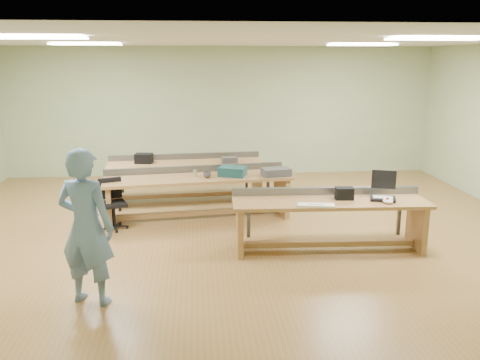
# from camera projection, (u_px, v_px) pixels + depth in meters

# --- Properties ---
(floor) EXTENTS (10.00, 10.00, 0.00)m
(floor) POSITION_uv_depth(u_px,v_px,m) (234.00, 227.00, 8.41)
(floor) COLOR #935F37
(floor) RESTS_ON ground
(ceiling) EXTENTS (10.00, 10.00, 0.00)m
(ceiling) POSITION_uv_depth(u_px,v_px,m) (233.00, 40.00, 7.71)
(ceiling) COLOR silver
(ceiling) RESTS_ON wall_back
(wall_back) EXTENTS (10.00, 0.04, 3.00)m
(wall_back) POSITION_uv_depth(u_px,v_px,m) (221.00, 112.00, 11.93)
(wall_back) COLOR #A5B98C
(wall_back) RESTS_ON floor
(wall_front) EXTENTS (10.00, 0.04, 3.00)m
(wall_front) POSITION_uv_depth(u_px,v_px,m) (268.00, 211.00, 4.18)
(wall_front) COLOR #A5B98C
(wall_front) RESTS_ON floor
(fluor_panels) EXTENTS (6.20, 3.50, 0.03)m
(fluor_panels) POSITION_uv_depth(u_px,v_px,m) (233.00, 42.00, 7.72)
(fluor_panels) COLOR white
(fluor_panels) RESTS_ON ceiling
(workbench_front) EXTENTS (2.82, 0.85, 0.86)m
(workbench_front) POSITION_uv_depth(u_px,v_px,m) (329.00, 213.00, 7.33)
(workbench_front) COLOR #AC7F48
(workbench_front) RESTS_ON floor
(workbench_mid) EXTENTS (3.28, 1.24, 0.86)m
(workbench_mid) POSITION_uv_depth(u_px,v_px,m) (198.00, 186.00, 8.80)
(workbench_mid) COLOR #AC7F48
(workbench_mid) RESTS_ON floor
(workbench_back) EXTENTS (3.07, 1.02, 0.86)m
(workbench_back) POSITION_uv_depth(u_px,v_px,m) (186.00, 172.00, 9.96)
(workbench_back) COLOR #AC7F48
(workbench_back) RESTS_ON floor
(person) EXTENTS (0.76, 0.63, 1.80)m
(person) POSITION_uv_depth(u_px,v_px,m) (86.00, 227.00, 5.63)
(person) COLOR slate
(person) RESTS_ON floor
(laptop_base) EXTENTS (0.42, 0.38, 0.04)m
(laptop_base) POSITION_uv_depth(u_px,v_px,m) (383.00, 199.00, 7.27)
(laptop_base) COLOR black
(laptop_base) RESTS_ON workbench_front
(laptop_screen) EXTENTS (0.33, 0.13, 0.27)m
(laptop_screen) POSITION_uv_depth(u_px,v_px,m) (384.00, 179.00, 7.34)
(laptop_screen) COLOR black
(laptop_screen) RESTS_ON laptop_base
(keyboard) EXTENTS (0.52, 0.25, 0.03)m
(keyboard) POSITION_uv_depth(u_px,v_px,m) (316.00, 205.00, 6.96)
(keyboard) COLOR white
(keyboard) RESTS_ON workbench_front
(trackball_mouse) EXTENTS (0.20, 0.21, 0.07)m
(trackball_mouse) POSITION_uv_depth(u_px,v_px,m) (388.00, 201.00, 7.10)
(trackball_mouse) COLOR white
(trackball_mouse) RESTS_ON workbench_front
(camera_bag) EXTENTS (0.27, 0.19, 0.17)m
(camera_bag) POSITION_uv_depth(u_px,v_px,m) (344.00, 193.00, 7.29)
(camera_bag) COLOR black
(camera_bag) RESTS_ON workbench_front
(task_chair) EXTENTS (0.57, 0.57, 0.83)m
(task_chair) POSITION_uv_depth(u_px,v_px,m) (113.00, 211.00, 8.29)
(task_chair) COLOR black
(task_chair) RESTS_ON floor
(parts_bin_teal) EXTENTS (0.53, 0.47, 0.16)m
(parts_bin_teal) POSITION_uv_depth(u_px,v_px,m) (233.00, 171.00, 8.75)
(parts_bin_teal) COLOR #143D42
(parts_bin_teal) RESTS_ON workbench_mid
(parts_bin_grey) EXTENTS (0.53, 0.39, 0.13)m
(parts_bin_grey) POSITION_uv_depth(u_px,v_px,m) (276.00, 172.00, 8.76)
(parts_bin_grey) COLOR #3B3B3E
(parts_bin_grey) RESTS_ON workbench_mid
(mug) EXTENTS (0.16, 0.16, 0.10)m
(mug) POSITION_uv_depth(u_px,v_px,m) (207.00, 175.00, 8.61)
(mug) COLOR #3B3B3E
(mug) RESTS_ON workbench_mid
(drinks_can) EXTENTS (0.07, 0.07, 0.12)m
(drinks_can) POSITION_uv_depth(u_px,v_px,m) (195.00, 173.00, 8.67)
(drinks_can) COLOR silver
(drinks_can) RESTS_ON workbench_mid
(storage_box_back) EXTENTS (0.35, 0.27, 0.19)m
(storage_box_back) POSITION_uv_depth(u_px,v_px,m) (144.00, 158.00, 9.80)
(storage_box_back) COLOR black
(storage_box_back) RESTS_ON workbench_back
(tray_back) EXTENTS (0.31, 0.24, 0.12)m
(tray_back) POSITION_uv_depth(u_px,v_px,m) (229.00, 160.00, 9.83)
(tray_back) COLOR #3B3B3E
(tray_back) RESTS_ON workbench_back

